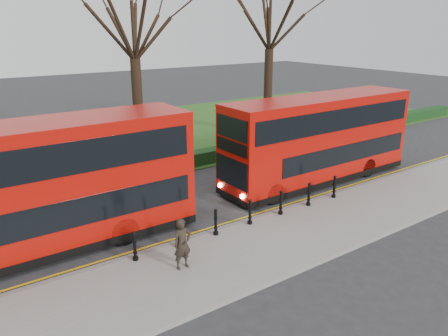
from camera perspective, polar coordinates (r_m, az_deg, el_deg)
ground at (r=17.96m, az=-3.14°, el=-7.37°), size 120.00×120.00×0.00m
pavement at (r=15.73m, az=2.76°, el=-11.01°), size 60.00×4.00×0.15m
kerb at (r=17.16m, az=-1.35°, el=-8.34°), size 60.00×0.25×0.16m
grass_verge at (r=31.00m, az=-18.00°, el=2.92°), size 60.00×18.00×0.06m
hedge at (r=23.46m, az=-11.98°, el=-0.43°), size 60.00×0.90×0.80m
yellow_line_outer at (r=17.42m, az=-1.91°, el=-8.18°), size 60.00×0.10×0.01m
yellow_line_inner at (r=17.57m, az=-2.27°, el=-7.94°), size 60.00×0.10×0.01m
tree_mid at (r=26.00m, az=-11.82°, el=17.98°), size 6.86×6.86×10.73m
tree_right at (r=31.39m, az=6.05°, el=18.79°), size 7.13×7.13×11.14m
bollard_row at (r=17.47m, az=3.41°, el=-5.79°), size 10.01×0.15×1.00m
bus_lead at (r=16.29m, az=-24.24°, el=-2.86°), size 11.68×2.68×4.65m
bus_rear at (r=22.66m, az=12.30°, el=3.65°), size 11.00×2.53×4.38m
pedestrian at (r=14.37m, az=-5.47°, el=-9.84°), size 0.64×0.43×1.72m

